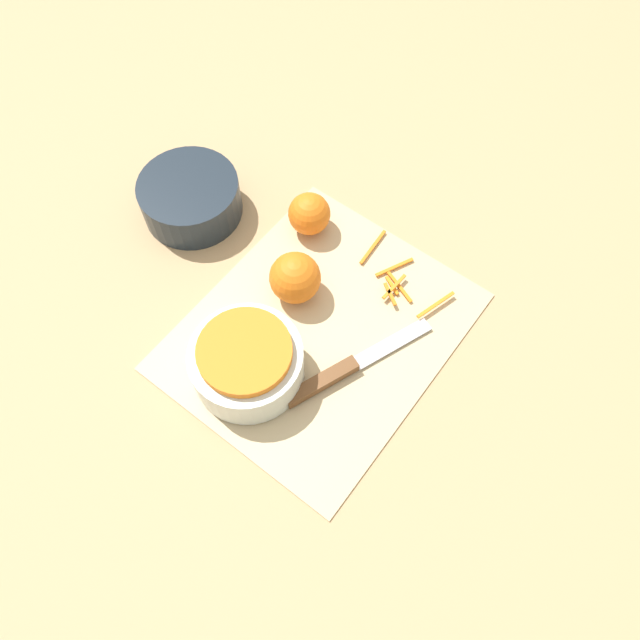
# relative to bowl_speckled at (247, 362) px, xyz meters

# --- Properties ---
(ground_plane) EXTENTS (4.00, 4.00, 0.00)m
(ground_plane) POSITION_rel_bowl_speckled_xyz_m (0.12, -0.04, -0.04)
(ground_plane) COLOR tan
(cutting_board) EXTENTS (0.42, 0.35, 0.01)m
(cutting_board) POSITION_rel_bowl_speckled_xyz_m (0.12, -0.04, -0.04)
(cutting_board) COLOR #CCB284
(cutting_board) RESTS_ON ground_plane
(bowl_speckled) EXTENTS (0.16, 0.16, 0.08)m
(bowl_speckled) POSITION_rel_bowl_speckled_xyz_m (0.00, 0.00, 0.00)
(bowl_speckled) COLOR silver
(bowl_speckled) RESTS_ON cutting_board
(bowl_dark) EXTENTS (0.16, 0.16, 0.06)m
(bowl_dark) POSITION_rel_bowl_speckled_xyz_m (0.17, 0.26, -0.01)
(bowl_dark) COLOR #1E2833
(bowl_dark) RESTS_ON ground_plane
(knife) EXTENTS (0.23, 0.11, 0.02)m
(knife) POSITION_rel_bowl_speckled_xyz_m (0.07, -0.10, -0.03)
(knife) COLOR brown
(knife) RESTS_ON cutting_board
(orange_left) EXTENTS (0.08, 0.08, 0.08)m
(orange_left) POSITION_rel_bowl_speckled_xyz_m (0.15, 0.03, 0.00)
(orange_left) COLOR orange
(orange_left) RESTS_ON cutting_board
(orange_right) EXTENTS (0.07, 0.07, 0.07)m
(orange_right) POSITION_rel_bowl_speckled_xyz_m (0.25, 0.09, -0.00)
(orange_right) COLOR orange
(orange_right) RESTS_ON cutting_board
(peel_pile) EXTENTS (0.11, 0.15, 0.01)m
(peel_pile) POSITION_rel_bowl_speckled_xyz_m (0.25, -0.08, -0.03)
(peel_pile) COLOR orange
(peel_pile) RESTS_ON cutting_board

